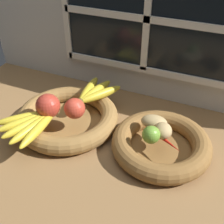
{
  "coord_description": "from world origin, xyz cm",
  "views": [
    {
      "loc": [
        26.68,
        -63.33,
        61.95
      ],
      "look_at": [
        -1.11,
        0.32,
        9.99
      ],
      "focal_mm": 44.52,
      "sensor_mm": 36.0,
      "label": 1
    }
  ],
  "objects": [
    {
      "name": "potato_large",
      "position": [
        15.53,
        0.32,
        8.27
      ],
      "size": [
        7.07,
        7.58,
        4.57
      ],
      "primitive_type": "ellipsoid",
      "rotation": [
        0.0,
        0.0,
        1.91
      ],
      "color": "tan",
      "rests_on": "fruit_bowl_right"
    },
    {
      "name": "back_wall",
      "position": [
        0.0,
        29.77,
        27.88
      ],
      "size": [
        140.0,
        4.6,
        55.0
      ],
      "color": "silver",
      "rests_on": "ground_plane"
    },
    {
      "name": "banana_bunch_back",
      "position": [
        -13.09,
        11.79,
        7.58
      ],
      "size": [
        13.88,
        18.89,
        3.19
      ],
      "color": "gold",
      "rests_on": "fruit_bowl_left"
    },
    {
      "name": "banana_bunch_front",
      "position": [
        -23.23,
        -12.08,
        7.45
      ],
      "size": [
        16.71,
        19.95,
        2.93
      ],
      "color": "gold",
      "rests_on": "fruit_bowl_left"
    },
    {
      "name": "lime_near",
      "position": [
        12.94,
        -3.57,
        8.65
      ],
      "size": [
        5.33,
        5.33,
        5.33
      ],
      "primitive_type": "sphere",
      "color": "#6B9E33",
      "rests_on": "fruit_bowl_right"
    },
    {
      "name": "potato_oblong",
      "position": [
        11.92,
        3.13,
        8.09
      ],
      "size": [
        8.7,
        6.16,
        4.2
      ],
      "primitive_type": "ellipsoid",
      "rotation": [
        0.0,
        0.0,
        0.11
      ],
      "color": "tan",
      "rests_on": "fruit_bowl_right"
    },
    {
      "name": "ground_plane",
      "position": [
        0.0,
        0.0,
        -1.5
      ],
      "size": [
        140.0,
        90.0,
        3.0
      ],
      "primitive_type": "cube",
      "color": "olive"
    },
    {
      "name": "chili_pepper",
      "position": [
        16.48,
        -2.06,
        6.97
      ],
      "size": [
        12.26,
        8.14,
        1.97
      ],
      "primitive_type": "cone",
      "rotation": [
        0.0,
        1.57,
        -0.52
      ],
      "color": "red",
      "rests_on": "fruit_bowl_right"
    },
    {
      "name": "apple_red_front",
      "position": [
        -21.37,
        -4.91,
        9.98
      ],
      "size": [
        7.99,
        7.99,
        7.99
      ],
      "primitive_type": "sphere",
      "color": "#B73828",
      "rests_on": "fruit_bowl_left"
    },
    {
      "name": "fruit_bowl_left",
      "position": [
        -17.75,
        0.32,
        2.82
      ],
      "size": [
        35.1,
        35.1,
        5.99
      ],
      "color": "olive",
      "rests_on": "ground_plane"
    },
    {
      "name": "apple_red_right",
      "position": [
        -13.2,
        -2.06,
        9.41
      ],
      "size": [
        6.85,
        6.85,
        6.85
      ],
      "primitive_type": "sphere",
      "color": "#CC422D",
      "rests_on": "fruit_bowl_left"
    },
    {
      "name": "fruit_bowl_right",
      "position": [
        15.53,
        0.32,
        2.82
      ],
      "size": [
        30.67,
        30.67,
        5.99
      ],
      "color": "brown",
      "rests_on": "ground_plane"
    }
  ]
}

